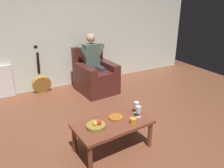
{
  "coord_description": "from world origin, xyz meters",
  "views": [
    {
      "loc": [
        1.5,
        2.08,
        2.01
      ],
      "look_at": [
        -0.22,
        -1.06,
        0.58
      ],
      "focal_mm": 35.86,
      "sensor_mm": 36.0,
      "label": 1
    }
  ],
  "objects_px": {
    "armchair": "(95,77)",
    "wine_glass_far": "(139,110)",
    "candle_jar": "(133,121)",
    "guitar": "(41,82)",
    "wine_glass_near": "(137,106)",
    "coffee_table": "(113,126)",
    "fruit_bowl": "(96,126)",
    "decorative_dish": "(116,117)",
    "person_seated": "(94,61)"
  },
  "relations": [
    {
      "from": "fruit_bowl",
      "to": "decorative_dish",
      "type": "bearing_deg",
      "value": -164.8
    },
    {
      "from": "coffee_table",
      "to": "wine_glass_near",
      "type": "xyz_separation_m",
      "value": [
        -0.42,
        -0.07,
        0.18
      ]
    },
    {
      "from": "wine_glass_near",
      "to": "guitar",
      "type": "bearing_deg",
      "value": -70.67
    },
    {
      "from": "guitar",
      "to": "decorative_dish",
      "type": "relative_size",
      "value": 5.05
    },
    {
      "from": "armchair",
      "to": "guitar",
      "type": "xyz_separation_m",
      "value": [
        1.07,
        -0.48,
        -0.1
      ]
    },
    {
      "from": "coffee_table",
      "to": "guitar",
      "type": "height_order",
      "value": "guitar"
    },
    {
      "from": "candle_jar",
      "to": "fruit_bowl",
      "type": "bearing_deg",
      "value": -16.12
    },
    {
      "from": "armchair",
      "to": "decorative_dish",
      "type": "bearing_deg",
      "value": 68.75
    },
    {
      "from": "wine_glass_near",
      "to": "fruit_bowl",
      "type": "relative_size",
      "value": 0.7
    },
    {
      "from": "wine_glass_near",
      "to": "person_seated",
      "type": "bearing_deg",
      "value": -96.62
    },
    {
      "from": "wine_glass_far",
      "to": "decorative_dish",
      "type": "xyz_separation_m",
      "value": [
        0.29,
        -0.12,
        -0.1
      ]
    },
    {
      "from": "person_seated",
      "to": "wine_glass_far",
      "type": "xyz_separation_m",
      "value": [
        0.27,
        2.07,
        -0.13
      ]
    },
    {
      "from": "person_seated",
      "to": "candle_jar",
      "type": "bearing_deg",
      "value": 74.08
    },
    {
      "from": "wine_glass_near",
      "to": "candle_jar",
      "type": "relative_size",
      "value": 2.0
    },
    {
      "from": "armchair",
      "to": "candle_jar",
      "type": "relative_size",
      "value": 11.21
    },
    {
      "from": "decorative_dish",
      "to": "candle_jar",
      "type": "xyz_separation_m",
      "value": [
        -0.13,
        0.23,
        0.03
      ]
    },
    {
      "from": "armchair",
      "to": "candle_jar",
      "type": "xyz_separation_m",
      "value": [
        0.43,
        2.14,
        0.13
      ]
    },
    {
      "from": "coffee_table",
      "to": "fruit_bowl",
      "type": "xyz_separation_m",
      "value": [
        0.25,
        0.02,
        0.09
      ]
    },
    {
      "from": "candle_jar",
      "to": "coffee_table",
      "type": "bearing_deg",
      "value": -34.45
    },
    {
      "from": "person_seated",
      "to": "wine_glass_far",
      "type": "distance_m",
      "value": 2.09
    },
    {
      "from": "armchair",
      "to": "wine_glass_near",
      "type": "xyz_separation_m",
      "value": [
        0.23,
        1.92,
        0.21
      ]
    },
    {
      "from": "guitar",
      "to": "wine_glass_near",
      "type": "xyz_separation_m",
      "value": [
        -0.84,
        2.4,
        0.31
      ]
    },
    {
      "from": "wine_glass_near",
      "to": "fruit_bowl",
      "type": "xyz_separation_m",
      "value": [
        0.67,
        0.08,
        -0.08
      ]
    },
    {
      "from": "person_seated",
      "to": "guitar",
      "type": "relative_size",
      "value": 1.23
    },
    {
      "from": "coffee_table",
      "to": "candle_jar",
      "type": "relative_size",
      "value": 12.52
    },
    {
      "from": "person_seated",
      "to": "wine_glass_far",
      "type": "height_order",
      "value": "person_seated"
    },
    {
      "from": "armchair",
      "to": "guitar",
      "type": "relative_size",
      "value": 0.94
    },
    {
      "from": "fruit_bowl",
      "to": "armchair",
      "type": "bearing_deg",
      "value": -114.36
    },
    {
      "from": "fruit_bowl",
      "to": "wine_glass_near",
      "type": "bearing_deg",
      "value": -173.07
    },
    {
      "from": "coffee_table",
      "to": "guitar",
      "type": "distance_m",
      "value": 2.5
    },
    {
      "from": "decorative_dish",
      "to": "coffee_table",
      "type": "bearing_deg",
      "value": 40.83
    },
    {
      "from": "guitar",
      "to": "fruit_bowl",
      "type": "bearing_deg",
      "value": 93.84
    },
    {
      "from": "coffee_table",
      "to": "wine_glass_near",
      "type": "distance_m",
      "value": 0.46
    },
    {
      "from": "person_seated",
      "to": "candle_jar",
      "type": "distance_m",
      "value": 2.23
    },
    {
      "from": "armchair",
      "to": "wine_glass_far",
      "type": "bearing_deg",
      "value": 77.49
    },
    {
      "from": "guitar",
      "to": "wine_glass_near",
      "type": "height_order",
      "value": "guitar"
    },
    {
      "from": "person_seated",
      "to": "fruit_bowl",
      "type": "relative_size",
      "value": 5.12
    },
    {
      "from": "armchair",
      "to": "wine_glass_far",
      "type": "height_order",
      "value": "armchair"
    },
    {
      "from": "coffee_table",
      "to": "decorative_dish",
      "type": "bearing_deg",
      "value": -139.17
    },
    {
      "from": "wine_glass_far",
      "to": "candle_jar",
      "type": "height_order",
      "value": "wine_glass_far"
    },
    {
      "from": "guitar",
      "to": "fruit_bowl",
      "type": "distance_m",
      "value": 2.49
    },
    {
      "from": "wine_glass_far",
      "to": "fruit_bowl",
      "type": "xyz_separation_m",
      "value": [
        0.63,
        -0.03,
        -0.07
      ]
    },
    {
      "from": "wine_glass_near",
      "to": "decorative_dish",
      "type": "xyz_separation_m",
      "value": [
        0.33,
        -0.01,
        -0.1
      ]
    },
    {
      "from": "decorative_dish",
      "to": "candle_jar",
      "type": "distance_m",
      "value": 0.27
    },
    {
      "from": "wine_glass_far",
      "to": "decorative_dish",
      "type": "relative_size",
      "value": 0.81
    },
    {
      "from": "armchair",
      "to": "decorative_dish",
      "type": "height_order",
      "value": "armchair"
    },
    {
      "from": "person_seated",
      "to": "guitar",
      "type": "height_order",
      "value": "person_seated"
    },
    {
      "from": "coffee_table",
      "to": "decorative_dish",
      "type": "distance_m",
      "value": 0.14
    },
    {
      "from": "wine_glass_far",
      "to": "coffee_table",
      "type": "bearing_deg",
      "value": -6.94
    },
    {
      "from": "fruit_bowl",
      "to": "decorative_dish",
      "type": "distance_m",
      "value": 0.36
    }
  ]
}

